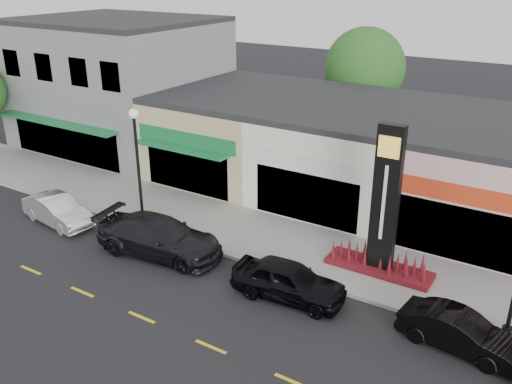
# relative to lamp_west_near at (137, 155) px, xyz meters

# --- Properties ---
(ground) EXTENTS (120.00, 120.00, 0.00)m
(ground) POSITION_rel_lamp_west_near_xyz_m (8.00, -2.50, -3.48)
(ground) COLOR black
(ground) RESTS_ON ground
(sidewalk) EXTENTS (52.00, 4.30, 0.15)m
(sidewalk) POSITION_rel_lamp_west_near_xyz_m (8.00, 1.85, -3.40)
(sidewalk) COLOR gray
(sidewalk) RESTS_ON ground
(curb) EXTENTS (52.00, 0.20, 0.15)m
(curb) POSITION_rel_lamp_west_near_xyz_m (8.00, -0.40, -3.40)
(curb) COLOR gray
(curb) RESTS_ON ground
(building_grey_2story) EXTENTS (12.00, 10.95, 8.30)m
(building_grey_2story) POSITION_rel_lamp_west_near_xyz_m (-10.00, 8.98, 0.67)
(building_grey_2story) COLOR slate
(building_grey_2story) RESTS_ON ground
(shop_beige) EXTENTS (7.00, 10.85, 4.80)m
(shop_beige) POSITION_rel_lamp_west_near_xyz_m (-0.50, 8.96, -1.08)
(shop_beige) COLOR tan
(shop_beige) RESTS_ON ground
(shop_cream) EXTENTS (7.00, 10.01, 4.80)m
(shop_cream) POSITION_rel_lamp_west_near_xyz_m (6.50, 8.97, -1.08)
(shop_cream) COLOR silver
(shop_cream) RESTS_ON ground
(shop_pink_w) EXTENTS (7.00, 10.01, 4.80)m
(shop_pink_w) POSITION_rel_lamp_west_near_xyz_m (13.50, 8.97, -1.08)
(shop_pink_w) COLOR #DAA7A6
(shop_pink_w) RESTS_ON ground
(tree_rear_west) EXTENTS (5.20, 5.20, 7.83)m
(tree_rear_west) POSITION_rel_lamp_west_near_xyz_m (4.00, 17.00, 1.74)
(tree_rear_west) COLOR #382619
(tree_rear_west) RESTS_ON ground
(lamp_west_near) EXTENTS (0.44, 0.44, 5.47)m
(lamp_west_near) POSITION_rel_lamp_west_near_xyz_m (0.00, 0.00, 0.00)
(lamp_west_near) COLOR black
(lamp_west_near) RESTS_ON sidewalk
(pylon_sign) EXTENTS (4.20, 1.30, 6.00)m
(pylon_sign) POSITION_rel_lamp_west_near_xyz_m (11.00, 1.70, -1.20)
(pylon_sign) COLOR #5E1110
(pylon_sign) RESTS_ON sidewalk
(car_white_van) EXTENTS (1.91, 4.20, 1.34)m
(car_white_van) POSITION_rel_lamp_west_near_xyz_m (-3.54, -1.99, -2.81)
(car_white_van) COLOR silver
(car_white_van) RESTS_ON ground
(car_dark_sedan) EXTENTS (2.91, 5.80, 1.62)m
(car_dark_sedan) POSITION_rel_lamp_west_near_xyz_m (2.55, -1.69, -2.67)
(car_dark_sedan) COLOR black
(car_dark_sedan) RESTS_ON ground
(car_black_sedan) EXTENTS (2.05, 4.39, 1.45)m
(car_black_sedan) POSITION_rel_lamp_west_near_xyz_m (8.76, -1.70, -2.75)
(car_black_sedan) COLOR black
(car_black_sedan) RESTS_ON ground
(car_black_conv) EXTENTS (1.75, 3.94, 1.26)m
(car_black_conv) POSITION_rel_lamp_west_near_xyz_m (14.75, -1.35, -2.85)
(car_black_conv) COLOR black
(car_black_conv) RESTS_ON ground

